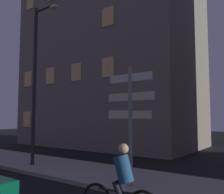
{
  "coord_description": "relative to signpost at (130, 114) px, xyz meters",
  "views": [
    {
      "loc": [
        2.56,
        -0.28,
        2.16
      ],
      "look_at": [
        -1.83,
        5.76,
        2.77
      ],
      "focal_mm": 39.93,
      "sensor_mm": 36.0,
      "label": 1
    }
  ],
  "objects": [
    {
      "name": "cyclist",
      "position": [
        0.99,
        -1.95,
        -1.52
      ],
      "size": [
        1.81,
        0.37,
        1.61
      ],
      "color": "black",
      "rests_on": "ground_plane"
    },
    {
      "name": "sidewalk_kerb",
      "position": [
        1.39,
        0.93,
        -2.19
      ],
      "size": [
        40.0,
        2.91,
        0.14
      ],
      "primitive_type": "cube",
      "color": "#9E9991",
      "rests_on": "ground_plane"
    },
    {
      "name": "building_left_block",
      "position": [
        -7.81,
        9.44,
        7.28
      ],
      "size": [
        13.41,
        7.53,
        19.09
      ],
      "color": "slate",
      "rests_on": "ground_plane"
    },
    {
      "name": "street_lamp",
      "position": [
        -5.0,
        0.37,
        1.87
      ],
      "size": [
        1.48,
        0.28,
        6.89
      ],
      "color": "#2D2D30",
      "rests_on": "sidewalk_kerb"
    },
    {
      "name": "signpost",
      "position": [
        0.0,
        0.0,
        0.0
      ],
      "size": [
        1.6,
        0.95,
        3.57
      ],
      "color": "gray",
      "rests_on": "sidewalk_kerb"
    }
  ]
}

